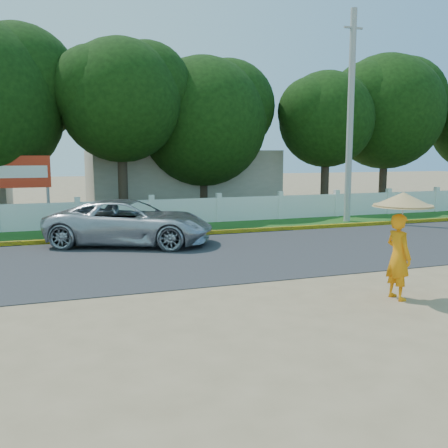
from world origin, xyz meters
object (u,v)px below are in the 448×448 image
utility_pole (350,118)px  billboard (18,176)px  vehicle (131,222)px  monk_with_parasol (401,230)px

utility_pole → billboard: utility_pole is taller
utility_pole → vehicle: bearing=-166.1°
utility_pole → billboard: size_ratio=3.09×
monk_with_parasol → billboard: billboard is taller
vehicle → billboard: size_ratio=1.85×
vehicle → monk_with_parasol: size_ratio=2.42×
utility_pole → billboard: 14.16m
utility_pole → billboard: (-13.67, 2.82, -2.42)m
utility_pole → monk_with_parasol: (-5.70, -10.63, -3.10)m
vehicle → utility_pole: bearing=-52.1°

